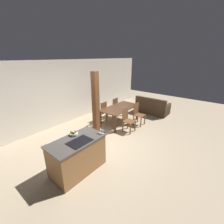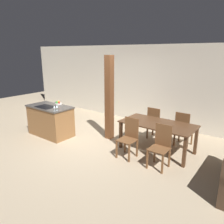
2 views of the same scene
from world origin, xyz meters
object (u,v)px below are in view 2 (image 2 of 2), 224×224
at_px(dining_chair_near_left, 129,137).
at_px(dining_chair_far_right, 183,129).
at_px(kitchen_island, 51,120).
at_px(dining_chair_far_left, 155,123).
at_px(fruit_bowl, 58,103).
at_px(dining_chair_near_right, 161,146).
at_px(wine_glass_middle, 57,107).
at_px(dining_table, 158,127).
at_px(wine_glass_near, 54,107).
at_px(timber_post, 109,98).

bearing_deg(dining_chair_near_left, dining_chair_far_right, 59.01).
height_order(kitchen_island, dining_chair_far_left, dining_chair_far_left).
xyz_separation_m(fruit_bowl, dining_chair_near_left, (2.55, 0.00, -0.47)).
distance_m(fruit_bowl, dining_chair_near_left, 2.59).
relative_size(dining_chair_near_right, dining_chair_far_left, 1.00).
bearing_deg(dining_chair_near_left, wine_glass_middle, -167.10).
bearing_deg(dining_chair_near_left, kitchen_island, -174.81).
distance_m(kitchen_island, dining_table, 3.21).
bearing_deg(dining_chair_near_left, fruit_bowl, -179.95).
xyz_separation_m(wine_glass_near, timber_post, (0.95, 1.18, 0.16)).
bearing_deg(dining_chair_far_left, kitchen_island, 31.15).
xyz_separation_m(fruit_bowl, dining_chair_near_right, (3.37, 0.00, -0.47)).
bearing_deg(dining_chair_far_right, wine_glass_middle, 32.68).
bearing_deg(wine_glass_middle, kitchen_island, 160.23).
xyz_separation_m(dining_chair_far_right, timber_post, (-1.91, -0.73, 0.70)).
xyz_separation_m(wine_glass_near, dining_chair_far_right, (2.86, 1.91, -0.54)).
height_order(kitchen_island, dining_chair_far_right, dining_chair_far_right).
bearing_deg(dining_chair_near_right, dining_chair_far_right, 90.00).
relative_size(dining_table, timber_post, 0.77).
distance_m(kitchen_island, wine_glass_middle, 0.88).
relative_size(dining_table, dining_chair_far_right, 1.92).
bearing_deg(kitchen_island, fruit_bowl, 64.32).
bearing_deg(kitchen_island, dining_table, 16.76).
bearing_deg(dining_table, timber_post, -178.09).
xyz_separation_m(dining_chair_near_left, dining_chair_near_right, (0.82, 0.00, 0.00)).
bearing_deg(wine_glass_near, dining_chair_far_right, 33.80).
relative_size(fruit_bowl, dining_chair_near_left, 0.22).
bearing_deg(dining_chair_near_left, dining_chair_far_left, 90.00).
height_order(fruit_bowl, dining_chair_far_right, fruit_bowl).
height_order(wine_glass_near, dining_table, wine_glass_near).
height_order(dining_table, timber_post, timber_post).
xyz_separation_m(kitchen_island, dining_chair_near_right, (3.48, 0.24, 0.04)).
height_order(wine_glass_near, dining_chair_far_right, wine_glass_near).
bearing_deg(timber_post, wine_glass_middle, -130.81).
bearing_deg(dining_chair_far_right, dining_chair_near_left, 59.01).
bearing_deg(dining_chair_far_right, fruit_bowl, 22.12).
relative_size(fruit_bowl, dining_chair_far_left, 0.22).
bearing_deg(dining_chair_far_right, dining_table, 59.01).
height_order(fruit_bowl, dining_chair_far_left, fruit_bowl).
bearing_deg(wine_glass_middle, dining_chair_near_left, 12.90).
distance_m(dining_table, dining_chair_near_right, 0.81).
xyz_separation_m(dining_table, dining_chair_far_left, (-0.41, 0.68, -0.15)).
distance_m(wine_glass_middle, dining_chair_near_left, 2.16).
xyz_separation_m(dining_chair_near_right, timber_post, (-1.91, 0.63, 0.70)).
height_order(wine_glass_near, timber_post, timber_post).
height_order(dining_chair_far_left, dining_chair_far_right, same).
height_order(wine_glass_middle, dining_chair_far_left, wine_glass_middle).
distance_m(kitchen_island, dining_chair_far_right, 3.84).
bearing_deg(wine_glass_middle, wine_glass_near, -90.00).
bearing_deg(kitchen_island, dining_chair_far_left, 31.15).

